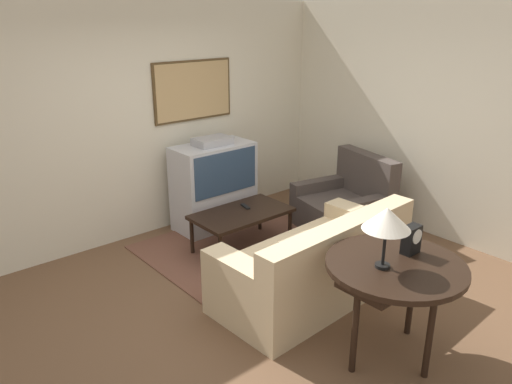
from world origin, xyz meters
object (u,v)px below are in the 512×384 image
(tv, at_px, (214,185))
(console_table, at_px, (396,272))
(couch, at_px, (315,267))
(table_lamp, at_px, (387,219))
(armchair, at_px, (345,207))
(coffee_table, at_px, (242,215))
(mantel_clock, at_px, (411,239))

(tv, xyz_separation_m, console_table, (-0.45, -2.93, 0.20))
(couch, height_order, table_lamp, table_lamp)
(armchair, bearing_deg, table_lamp, -32.40)
(tv, height_order, couch, tv)
(tv, relative_size, coffee_table, 1.05)
(tv, relative_size, mantel_clock, 5.05)
(tv, bearing_deg, armchair, -43.32)
(armchair, relative_size, table_lamp, 2.47)
(table_lamp, bearing_deg, mantel_clock, -0.20)
(console_table, bearing_deg, armchair, 48.10)
(console_table, height_order, table_lamp, table_lamp)
(coffee_table, relative_size, console_table, 1.05)
(table_lamp, height_order, mantel_clock, table_lamp)
(tv, distance_m, coffee_table, 0.76)
(couch, distance_m, mantel_clock, 1.12)
(couch, relative_size, mantel_clock, 8.52)
(tv, distance_m, mantel_clock, 2.93)
(coffee_table, bearing_deg, couch, -95.04)
(console_table, height_order, mantel_clock, mantel_clock)
(couch, xyz_separation_m, armchair, (1.44, 0.85, -0.03))
(tv, bearing_deg, couch, -97.53)
(coffee_table, bearing_deg, tv, 78.35)
(tv, height_order, coffee_table, tv)
(couch, bearing_deg, coffee_table, -97.24)
(armchair, bearing_deg, coffee_table, -93.81)
(coffee_table, height_order, console_table, console_table)
(couch, bearing_deg, console_table, 76.87)
(tv, xyz_separation_m, coffee_table, (-0.15, -0.73, -0.13))
(tv, height_order, mantel_clock, tv)
(couch, bearing_deg, mantel_clock, 89.78)
(armchair, distance_m, console_table, 2.48)
(armchair, height_order, mantel_clock, mantel_clock)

